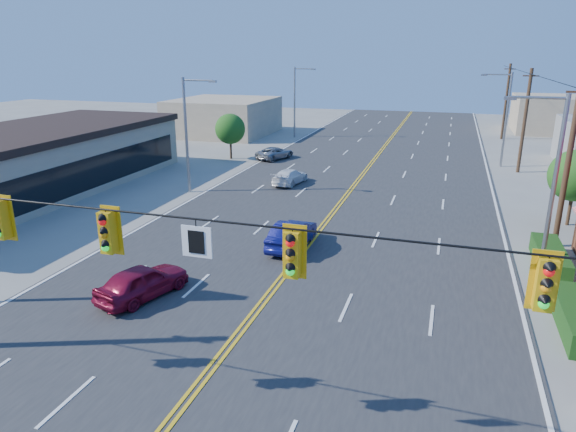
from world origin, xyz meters
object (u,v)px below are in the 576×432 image
(car_magenta, at_px, (143,283))
(signal_span, at_px, (149,258))
(car_blue, at_px, (292,235))
(car_silver, at_px, (275,154))
(car_white, at_px, (290,177))

(car_magenta, bearing_deg, signal_span, 143.84)
(car_blue, bearing_deg, car_silver, -66.84)
(signal_span, xyz_separation_m, car_white, (-4.64, 26.25, -4.32))
(car_magenta, distance_m, car_white, 19.81)
(car_white, bearing_deg, car_magenta, 98.59)
(signal_span, distance_m, car_silver, 36.24)
(car_blue, relative_size, car_silver, 1.03)
(signal_span, xyz_separation_m, car_blue, (-0.58, 13.62, -4.20))
(signal_span, height_order, car_blue, signal_span)
(car_magenta, bearing_deg, car_silver, -64.20)
(signal_span, xyz_separation_m, car_silver, (-8.80, 34.89, -4.32))
(car_silver, bearing_deg, car_white, 136.52)
(car_white, bearing_deg, car_silver, -55.51)
(signal_span, bearing_deg, car_silver, 104.16)
(car_magenta, bearing_deg, car_white, -72.58)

